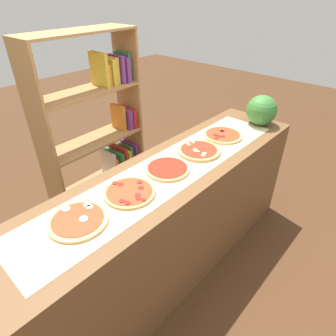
% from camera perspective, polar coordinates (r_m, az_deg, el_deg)
% --- Properties ---
extents(ground_plane, '(12.00, 12.00, 0.00)m').
position_cam_1_polar(ground_plane, '(2.48, -0.00, -18.73)').
color(ground_plane, '#4C2D19').
extents(counter, '(2.47, 0.59, 0.93)m').
position_cam_1_polar(counter, '(2.14, -0.00, -10.97)').
color(counter, brown).
rests_on(counter, ground_plane).
extents(parchment_paper, '(2.06, 0.41, 0.00)m').
position_cam_1_polar(parchment_paper, '(1.85, -0.00, -0.50)').
color(parchment_paper, beige).
rests_on(parchment_paper, counter).
extents(pizza_mozzarella_0, '(0.31, 0.31, 0.02)m').
position_cam_1_polar(pizza_mozzarella_0, '(1.54, -17.51, -9.85)').
color(pizza_mozzarella_0, '#DBB26B').
rests_on(pizza_mozzarella_0, parchment_paper).
extents(pizza_pepperoni_1, '(0.30, 0.30, 0.02)m').
position_cam_1_polar(pizza_pepperoni_1, '(1.66, -7.68, -4.81)').
color(pizza_pepperoni_1, tan).
rests_on(pizza_pepperoni_1, parchment_paper).
extents(pizza_plain_2, '(0.29, 0.29, 0.02)m').
position_cam_1_polar(pizza_plain_2, '(1.84, -0.12, -0.14)').
color(pizza_plain_2, '#DBB26B').
rests_on(pizza_plain_2, parchment_paper).
extents(pizza_mushroom_3, '(0.30, 0.30, 0.03)m').
position_cam_1_polar(pizza_mushroom_3, '(2.06, 6.10, 3.53)').
color(pizza_mushroom_3, tan).
rests_on(pizza_mushroom_3, parchment_paper).
extents(pizza_pepperoni_4, '(0.30, 0.30, 0.02)m').
position_cam_1_polar(pizza_pepperoni_4, '(2.31, 10.84, 6.47)').
color(pizza_pepperoni_4, '#DBB26B').
rests_on(pizza_pepperoni_4, parchment_paper).
extents(watermelon, '(0.25, 0.25, 0.25)m').
position_cam_1_polar(watermelon, '(2.56, 18.16, 10.88)').
color(watermelon, '#387A33').
rests_on(watermelon, counter).
extents(bookshelf, '(0.88, 0.33, 1.68)m').
position_cam_1_polar(bookshelf, '(2.56, -12.19, 5.16)').
color(bookshelf, '#A87A47').
rests_on(bookshelf, ground_plane).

